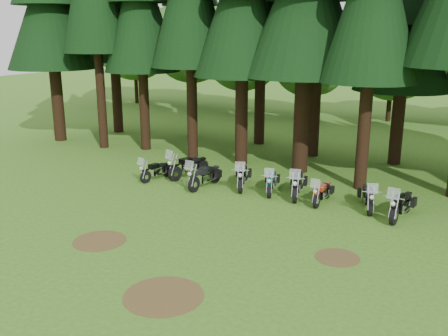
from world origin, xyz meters
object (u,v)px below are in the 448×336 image
Objects in this scene: motorcycle_8 at (401,206)px; motorcycle_5 at (297,185)px; motorcycle_0 at (156,171)px; motorcycle_1 at (189,167)px; motorcycle_2 at (205,177)px; motorcycle_6 at (322,193)px; motorcycle_3 at (242,177)px; motorcycle_4 at (271,182)px; motorcycle_7 at (368,198)px.

motorcycle_5 is at bearing -179.95° from motorcycle_8.
motorcycle_1 is at bearing 53.51° from motorcycle_0.
motorcycle_0 is 2.64m from motorcycle_2.
motorcycle_6 is (5.35, 0.42, -0.07)m from motorcycle_2.
motorcycle_6 reaches higher than motorcycle_0.
motorcycle_2 is 1.02× the size of motorcycle_3.
motorcycle_2 is 1.00× the size of motorcycle_8.
motorcycle_8 is at bearing -25.59° from motorcycle_3.
motorcycle_1 is 1.02× the size of motorcycle_8.
motorcycle_1 is 5.65m from motorcycle_5.
motorcycle_8 is at bearing -4.40° from motorcycle_6.
motorcycle_3 is (3.01, -0.25, -0.02)m from motorcycle_1.
motorcycle_6 is at bearing -24.40° from motorcycle_4.
motorcycle_2 is at bearing 164.96° from motorcycle_7.
motorcycle_1 is at bearing 163.45° from motorcycle_5.
motorcycle_7 is at bearing -16.88° from motorcycle_5.
motorcycle_3 is at bearing 22.44° from motorcycle_0.
motorcycle_8 is (4.35, -0.61, -0.01)m from motorcycle_5.
motorcycle_0 is 0.93× the size of motorcycle_4.
motorcycle_0 is at bearing -120.19° from motorcycle_1.
motorcycle_3 is at bearing 175.83° from motorcycle_6.
motorcycle_2 is (2.64, 0.03, 0.07)m from motorcycle_0.
motorcycle_0 is 1.00× the size of motorcycle_6.
motorcycle_7 is 0.91× the size of motorcycle_8.
motorcycle_7 is at bearing 15.12° from motorcycle_0.
motorcycle_6 is (2.39, -0.31, -0.04)m from motorcycle_4.
motorcycle_3 is 3.83m from motorcycle_6.
motorcycle_3 reaches higher than motorcycle_4.
motorcycle_2 is at bearing -16.27° from motorcycle_1.
motorcycle_8 reaches higher than motorcycle_7.
motorcycle_8 is at bearing -37.68° from motorcycle_7.
motorcycle_3 is at bearing 32.74° from motorcycle_2.
motorcycle_3 reaches higher than motorcycle_0.
motorcycle_6 is at bearing -177.38° from motorcycle_8.
motorcycle_5 is at bearing 15.12° from motorcycle_1.
motorcycle_2 is at bearing 176.61° from motorcycle_4.
motorcycle_7 is at bearing -22.37° from motorcycle_3.
motorcycle_6 is at bearing -25.48° from motorcycle_3.
motorcycle_8 is (6.98, -0.64, -0.00)m from motorcycle_3.
motorcycle_0 is at bearing 170.56° from motorcycle_4.
motorcycle_3 is 2.63m from motorcycle_5.
motorcycle_4 is at bearing 166.50° from motorcycle_5.
motorcycle_8 reaches higher than motorcycle_0.
motorcycle_3 is at bearing -177.25° from motorcycle_8.
motorcycle_7 is 1.42m from motorcycle_8.
motorcycle_5 reaches higher than motorcycle_6.
motorcycle_6 is (7.99, 0.45, 0.00)m from motorcycle_0.
motorcycle_8 is at bearing -21.67° from motorcycle_5.
motorcycle_6 is 1.82m from motorcycle_7.
motorcycle_1 reaches higher than motorcycle_2.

